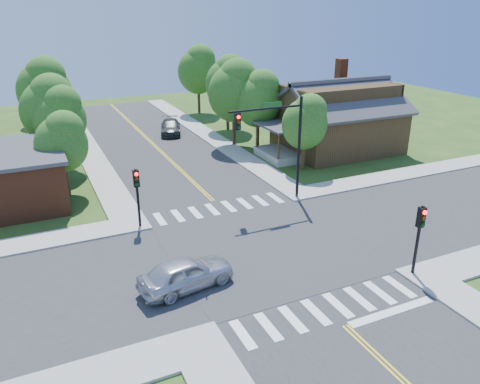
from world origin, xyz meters
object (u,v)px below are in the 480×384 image
signal_pole_nw (137,187)px  car_silver (186,274)px  signal_mast_ne (278,134)px  house_ne (338,115)px  signal_pole_se (420,228)px  car_dgrey (171,127)px

signal_pole_nw → car_silver: size_ratio=0.77×
car_silver → signal_pole_nw: bearing=-6.0°
signal_mast_ne → house_ne: size_ratio=0.55×
signal_pole_se → house_ne: 22.03m
signal_pole_se → signal_pole_nw: (-11.20, 11.20, 0.00)m
house_ne → car_dgrey: size_ratio=2.43×
signal_pole_nw → house_ne: 22.45m
signal_mast_ne → house_ne: (11.19, 8.65, -1.52)m
signal_pole_nw → house_ne: size_ratio=0.29×
house_ne → car_silver: house_ne is taller
car_dgrey → signal_pole_nw: bearing=-94.9°
car_silver → car_dgrey: (7.94, 28.31, -0.07)m
signal_mast_ne → car_silver: bearing=-140.5°
signal_pole_se → house_ne: house_ne is taller
signal_pole_se → car_silver: (-10.77, 3.73, -1.87)m
house_ne → car_dgrey: house_ne is taller
signal_pole_nw → car_dgrey: size_ratio=0.71×
signal_pole_nw → car_silver: 7.71m
signal_pole_se → car_dgrey: 32.22m
signal_mast_ne → car_dgrey: bearing=93.1°
signal_mast_ne → signal_pole_se: signal_mast_ne is taller
signal_pole_se → signal_pole_nw: bearing=135.0°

